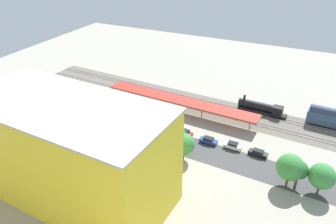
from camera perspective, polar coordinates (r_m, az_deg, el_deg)
ground_plane at (r=91.28m, az=-0.14°, el=-3.55°), size 185.60×185.60×0.00m
rail_bed at (r=106.71m, az=4.34°, el=1.53°), size 116.62×20.72×0.01m
street_asphalt at (r=88.71m, az=-1.10°, el=-4.63°), size 116.33×15.87×0.01m
track_rails at (r=106.63m, az=4.34°, el=1.61°), size 115.80×14.30×0.12m
platform_canopy_near at (r=99.67m, az=2.12°, el=2.05°), size 48.94×8.23×4.17m
locomotive at (r=103.84m, az=16.19°, el=0.59°), size 14.88×3.30×4.82m
parked_car_0 at (r=84.72m, az=20.48°, el=-8.02°), size 4.21×2.12×1.56m
parked_car_1 at (r=85.02m, az=15.43°, el=-6.93°), size 4.86×2.13×1.63m
parked_car_2 at (r=86.05m, az=11.23°, el=-5.82°), size 4.64×2.05×1.78m
parked_car_3 at (r=87.05m, az=7.07°, el=-4.99°), size 4.74×1.89×1.77m
parked_car_4 at (r=89.42m, az=2.97°, el=-3.74°), size 4.34×2.25×1.86m
parked_car_5 at (r=91.60m, az=-1.21°, el=-2.89°), size 4.50×2.21×1.66m
parked_car_6 at (r=94.11m, az=-5.00°, el=-2.05°), size 4.39×1.97×1.64m
parked_car_7 at (r=97.18m, az=-8.58°, el=-1.23°), size 4.68×2.20×1.56m
construction_building at (r=68.41m, az=-16.53°, el=-6.81°), size 41.48×21.33×20.98m
construction_roof_slab at (r=62.97m, az=-17.87°, el=1.11°), size 42.11×21.96×0.40m
box_truck_0 at (r=85.63m, az=-13.31°, el=-5.51°), size 8.68×2.64×3.57m
box_truck_1 at (r=89.45m, az=-16.46°, el=-4.38°), size 9.12×2.69×3.44m
box_truck_2 at (r=90.39m, az=-17.38°, el=-4.19°), size 10.02×2.87×3.34m
street_tree_0 at (r=76.03m, az=25.27°, el=-10.11°), size 5.52×5.52×7.45m
street_tree_1 at (r=75.26m, az=20.54°, el=-9.02°), size 5.89×5.89×8.05m
street_tree_2 at (r=75.77m, az=21.86°, el=-9.39°), size 4.04×4.04×6.79m
street_tree_3 at (r=82.67m, az=-2.06°, el=-3.75°), size 5.51×5.51×7.20m
street_tree_4 at (r=78.62m, az=2.74°, el=-5.60°), size 5.38×5.38×7.24m
street_tree_5 at (r=79.64m, az=0.93°, el=-3.98°), size 6.11×6.11×8.86m
traffic_light at (r=89.15m, az=2.09°, el=-1.29°), size 0.50×0.36×6.26m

